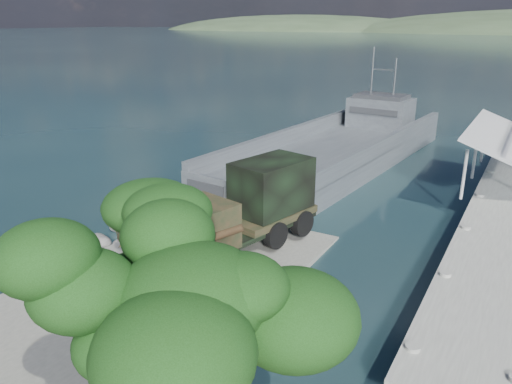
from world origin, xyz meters
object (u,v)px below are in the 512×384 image
object	(u,v)px
pier	(512,183)
landing_craft	(335,156)
overhang_tree	(173,267)
soldier	(121,240)
military_truck	(251,206)

from	to	relation	value
pier	landing_craft	bearing A→B (deg)	165.36
landing_craft	overhang_tree	distance (m)	32.18
soldier	overhang_tree	bearing A→B (deg)	-40.74
landing_craft	soldier	world-z (taller)	landing_craft
overhang_tree	pier	bearing A→B (deg)	76.72
landing_craft	overhang_tree	size ratio (longest dim) A/B	4.17
military_truck	soldier	size ratio (longest dim) A/B	5.87
military_truck	overhang_tree	distance (m)	13.90
military_truck	landing_craft	bearing A→B (deg)	111.17
military_truck	overhang_tree	xyz separation A→B (m)	(5.07, -12.48, 3.44)
pier	soldier	size ratio (longest dim) A/B	26.70
pier	military_truck	size ratio (longest dim) A/B	4.55
pier	overhang_tree	distance (m)	28.34
military_truck	pier	bearing A→B (deg)	65.80
pier	overhang_tree	world-z (taller)	overhang_tree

